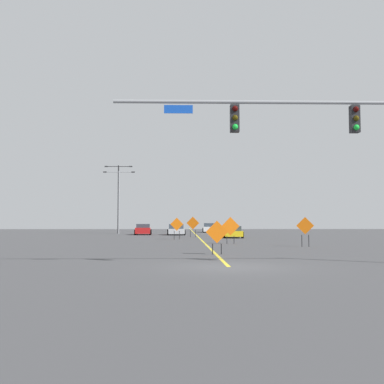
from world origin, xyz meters
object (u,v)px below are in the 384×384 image
(car_silver_passing, at_px, (176,230))
(car_yellow_distant, at_px, (232,232))
(car_white_mid, at_px, (210,228))
(street_lamp_mid_left, at_px, (119,196))
(construction_sign_right_shoulder, at_px, (193,224))
(car_red_approaching, at_px, (143,230))
(construction_sign_median_far, at_px, (177,225))
(construction_sign_right_lane, at_px, (230,227))
(street_lamp_far_right, at_px, (118,193))
(traffic_signal_assembly, at_px, (351,132))
(construction_sign_left_lane, at_px, (217,234))
(construction_sign_median_near, at_px, (305,228))

(car_silver_passing, bearing_deg, car_yellow_distant, -59.47)
(car_silver_passing, xyz_separation_m, car_white_mid, (4.80, 11.95, 0.04))
(street_lamp_mid_left, height_order, construction_sign_right_shoulder, street_lamp_mid_left)
(car_red_approaching, bearing_deg, construction_sign_median_far, -73.83)
(construction_sign_right_lane, relative_size, car_yellow_distant, 0.52)
(street_lamp_far_right, height_order, car_yellow_distant, street_lamp_far_right)
(car_red_approaching, distance_m, car_yellow_distant, 14.42)
(street_lamp_far_right, relative_size, car_white_mid, 2.24)
(traffic_signal_assembly, height_order, car_white_mid, traffic_signal_assembly)
(traffic_signal_assembly, height_order, construction_sign_right_shoulder, traffic_signal_assembly)
(street_lamp_mid_left, height_order, construction_sign_left_lane, street_lamp_mid_left)
(construction_sign_median_near, height_order, car_white_mid, construction_sign_median_near)
(construction_sign_median_near, bearing_deg, car_white_mid, 96.17)
(construction_sign_right_shoulder, xyz_separation_m, construction_sign_median_far, (-1.62, -5.80, -0.09))
(street_lamp_far_right, height_order, construction_sign_right_shoulder, street_lamp_far_right)
(construction_sign_median_far, xyz_separation_m, car_yellow_distant, (5.54, 4.16, -0.71))
(construction_sign_median_far, bearing_deg, construction_sign_right_lane, -62.75)
(construction_sign_right_lane, bearing_deg, construction_sign_median_far, 117.25)
(traffic_signal_assembly, bearing_deg, car_yellow_distant, 92.66)
(construction_sign_median_near, bearing_deg, traffic_signal_assembly, -97.36)
(car_white_mid, bearing_deg, street_lamp_mid_left, -151.91)
(construction_sign_median_near, relative_size, construction_sign_right_shoulder, 0.92)
(car_yellow_distant, bearing_deg, construction_sign_right_shoulder, 157.36)
(car_white_mid, bearing_deg, construction_sign_right_shoulder, -98.40)
(street_lamp_far_right, height_order, construction_sign_right_lane, street_lamp_far_right)
(street_lamp_mid_left, bearing_deg, car_red_approaching, -51.15)
(construction_sign_right_shoulder, bearing_deg, street_lamp_far_right, 123.41)
(construction_sign_right_lane, height_order, car_yellow_distant, construction_sign_right_lane)
(construction_sign_right_shoulder, xyz_separation_m, construction_sign_left_lane, (0.64, -25.14, -0.30))
(street_lamp_far_right, relative_size, car_red_approaching, 2.24)
(street_lamp_far_right, xyz_separation_m, car_white_mid, (12.73, 5.27, -4.77))
(construction_sign_right_lane, distance_m, construction_sign_left_lane, 11.47)
(traffic_signal_assembly, height_order, construction_sign_median_far, traffic_signal_assembly)
(construction_sign_left_lane, bearing_deg, car_red_approaching, 100.86)
(construction_sign_right_shoulder, bearing_deg, construction_sign_median_near, -68.59)
(traffic_signal_assembly, bearing_deg, car_red_approaching, 105.39)
(construction_sign_right_shoulder, distance_m, car_red_approaching, 10.74)
(traffic_signal_assembly, height_order, construction_sign_left_lane, traffic_signal_assembly)
(construction_sign_left_lane, bearing_deg, construction_sign_median_far, 96.68)
(traffic_signal_assembly, relative_size, construction_sign_left_lane, 8.06)
(car_red_approaching, xyz_separation_m, car_white_mid, (8.86, 11.13, 0.00))
(street_lamp_mid_left, bearing_deg, car_yellow_distant, -48.29)
(car_silver_passing, bearing_deg, car_red_approaching, 168.60)
(construction_sign_right_shoulder, bearing_deg, car_silver_passing, 102.76)
(street_lamp_mid_left, distance_m, car_yellow_distant, 20.64)
(construction_sign_median_far, bearing_deg, car_yellow_distant, 36.95)
(construction_sign_right_shoulder, relative_size, construction_sign_median_far, 1.07)
(street_lamp_far_right, xyz_separation_m, street_lamp_mid_left, (0.26, -1.38, -0.44))
(street_lamp_far_right, height_order, street_lamp_mid_left, street_lamp_far_right)
(construction_sign_right_lane, bearing_deg, car_white_mid, 89.24)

